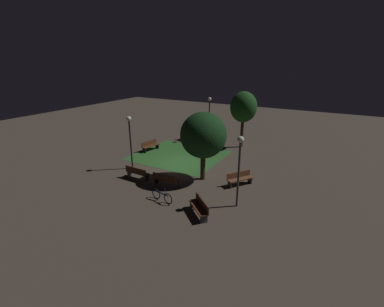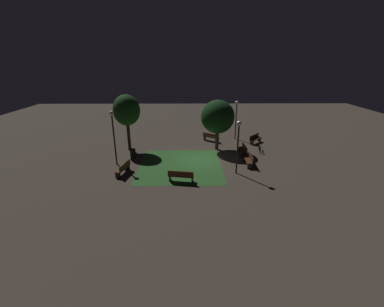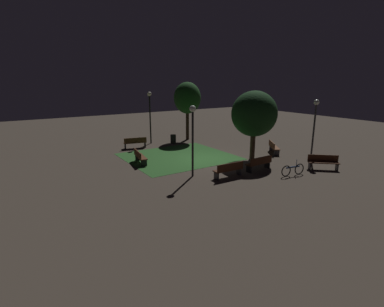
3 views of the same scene
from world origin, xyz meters
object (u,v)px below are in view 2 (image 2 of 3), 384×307
(bench_front_right, at_px, (211,137))
(tree_left_canopy, at_px, (218,117))
(bench_back_row, at_px, (181,176))
(bench_path_side, at_px, (255,138))
(tree_near_wall, at_px, (127,111))
(lamp_post_plaza_west, at_px, (113,129))
(trash_bin, at_px, (133,153))
(bench_by_lamp, at_px, (249,159))
(bench_near_trees, at_px, (123,168))
(bicycle, at_px, (260,148))
(bench_corner, at_px, (243,150))
(lamp_post_path_center, at_px, (238,138))
(lamp_post_plaza_east, at_px, (236,113))

(bench_front_right, height_order, tree_left_canopy, tree_left_canopy)
(bench_back_row, height_order, tree_left_canopy, tree_left_canopy)
(bench_path_side, bearing_deg, bench_back_row, 140.62)
(tree_left_canopy, bearing_deg, bench_path_side, -64.97)
(tree_near_wall, height_order, lamp_post_plaza_west, tree_near_wall)
(bench_back_row, distance_m, trash_bin, 6.65)
(bench_back_row, xyz_separation_m, lamp_post_plaza_west, (3.33, 5.37, 2.53))
(bench_by_lamp, distance_m, bench_near_trees, 9.92)
(bench_front_right, bearing_deg, bench_by_lamp, -158.42)
(tree_left_canopy, relative_size, bicycle, 2.91)
(bench_by_lamp, relative_size, bicycle, 1.12)
(bench_front_right, bearing_deg, bench_back_row, 163.40)
(bench_corner, relative_size, bench_back_row, 0.98)
(trash_bin, bearing_deg, bench_front_right, -57.68)
(bicycle, bearing_deg, tree_near_wall, 87.61)
(bicycle, bearing_deg, tree_left_canopy, 80.74)
(bench_near_trees, height_order, tree_near_wall, tree_near_wall)
(tree_left_canopy, height_order, lamp_post_path_center, tree_left_canopy)
(bicycle, bearing_deg, bench_near_trees, 113.16)
(bench_corner, height_order, tree_left_canopy, tree_left_canopy)
(lamp_post_plaza_west, distance_m, lamp_post_path_center, 9.68)
(bench_front_right, bearing_deg, bench_corner, -147.87)
(bench_near_trees, bearing_deg, bench_back_row, -108.66)
(lamp_post_path_center, bearing_deg, bicycle, -31.75)
(bench_by_lamp, relative_size, lamp_post_plaza_east, 0.44)
(bench_near_trees, distance_m, tree_left_canopy, 9.77)
(tree_left_canopy, bearing_deg, lamp_post_plaza_east, -34.75)
(tree_left_canopy, bearing_deg, bicycle, -99.26)
(bench_by_lamp, xyz_separation_m, bicycle, (3.33, -1.73, -0.14))
(bench_corner, distance_m, bench_near_trees, 10.58)
(bench_path_side, distance_m, tree_left_canopy, 5.31)
(bench_corner, height_order, lamp_post_plaza_east, lamp_post_plaza_east)
(bench_path_side, distance_m, lamp_post_plaza_east, 3.30)
(bench_by_lamp, xyz_separation_m, bench_corner, (2.41, -0.00, 0.00))
(bench_front_right, distance_m, lamp_post_path_center, 8.52)
(bench_front_right, height_order, lamp_post_path_center, lamp_post_path_center)
(bench_path_side, height_order, tree_near_wall, tree_near_wall)
(bench_back_row, bearing_deg, bicycle, -48.26)
(tree_left_canopy, xyz_separation_m, lamp_post_path_center, (-5.56, -0.92, -0.35))
(bench_path_side, bearing_deg, bench_near_trees, 122.66)
(bench_back_row, xyz_separation_m, bicycle, (6.40, -7.17, -0.14))
(bench_front_right, relative_size, lamp_post_plaza_east, 0.42)
(bench_front_right, height_order, trash_bin, bench_front_right)
(bench_near_trees, bearing_deg, bench_by_lamp, -80.72)
(bench_corner, relative_size, lamp_post_path_center, 0.45)
(bench_front_right, xyz_separation_m, bench_back_row, (-9.59, 2.86, 0.00))
(bench_by_lamp, height_order, tree_left_canopy, tree_left_canopy)
(lamp_post_plaza_west, bearing_deg, lamp_post_plaza_east, -57.08)
(bench_path_side, xyz_separation_m, tree_near_wall, (-2.08, 12.44, 3.29))
(tree_left_canopy, distance_m, lamp_post_path_center, 5.64)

